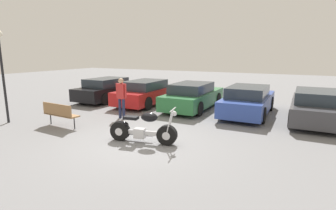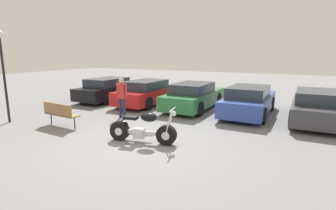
{
  "view_description": "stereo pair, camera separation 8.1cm",
  "coord_description": "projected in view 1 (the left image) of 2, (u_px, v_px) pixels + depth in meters",
  "views": [
    {
      "loc": [
        4.27,
        -6.38,
        2.71
      ],
      "look_at": [
        0.03,
        1.87,
        0.85
      ],
      "focal_mm": 28.0,
      "sensor_mm": 36.0,
      "label": 1
    },
    {
      "loc": [
        4.34,
        -6.34,
        2.71
      ],
      "look_at": [
        0.03,
        1.87,
        0.85
      ],
      "focal_mm": 28.0,
      "sensor_mm": 36.0,
      "label": 2
    }
  ],
  "objects": [
    {
      "name": "parked_car_black",
      "position": [
        109.0,
        89.0,
        15.13
      ],
      "size": [
        1.81,
        4.39,
        1.28
      ],
      "color": "black",
      "rests_on": "ground_plane"
    },
    {
      "name": "ground_plane",
      "position": [
        139.0,
        143.0,
        8.01
      ],
      "size": [
        60.0,
        60.0,
        0.0
      ],
      "primitive_type": "plane",
      "color": "slate"
    },
    {
      "name": "person_standing",
      "position": [
        121.0,
        95.0,
        10.84
      ],
      "size": [
        0.52,
        0.23,
        1.68
      ],
      "color": "#232847",
      "rests_on": "ground_plane"
    },
    {
      "name": "lamp_post",
      "position": [
        1.0,
        58.0,
        9.84
      ],
      "size": [
        0.3,
        0.3,
        3.54
      ],
      "color": "black",
      "rests_on": "ground_plane"
    },
    {
      "name": "parked_car_green",
      "position": [
        193.0,
        96.0,
        12.76
      ],
      "size": [
        1.81,
        4.39,
        1.28
      ],
      "color": "#286B38",
      "rests_on": "ground_plane"
    },
    {
      "name": "motorcycle",
      "position": [
        142.0,
        129.0,
        7.97
      ],
      "size": [
        2.13,
        0.79,
        1.11
      ],
      "color": "black",
      "rests_on": "ground_plane"
    },
    {
      "name": "parked_car_blue",
      "position": [
        248.0,
        101.0,
        11.57
      ],
      "size": [
        1.81,
        4.39,
        1.28
      ],
      "color": "#2D479E",
      "rests_on": "ground_plane"
    },
    {
      "name": "park_bench",
      "position": [
        59.0,
        113.0,
        9.63
      ],
      "size": [
        1.58,
        0.51,
        0.89
      ],
      "color": "#997047",
      "rests_on": "ground_plane"
    },
    {
      "name": "parked_car_dark_grey",
      "position": [
        316.0,
        106.0,
        10.34
      ],
      "size": [
        1.81,
        4.39,
        1.28
      ],
      "color": "#3D3D42",
      "rests_on": "ground_plane"
    },
    {
      "name": "parked_car_red",
      "position": [
        147.0,
        93.0,
        13.93
      ],
      "size": [
        1.81,
        4.39,
        1.28
      ],
      "color": "red",
      "rests_on": "ground_plane"
    }
  ]
}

